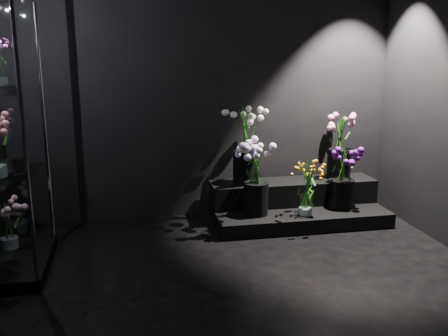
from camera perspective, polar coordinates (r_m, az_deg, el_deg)
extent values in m
plane|color=black|center=(3.55, 2.63, -15.46)|extent=(4.00, 4.00, 0.00)
plane|color=black|center=(5.08, -2.70, 9.88)|extent=(4.00, 0.00, 4.00)
cube|color=black|center=(5.15, 8.50, -5.30)|extent=(1.73, 0.77, 0.14)
cube|color=black|center=(5.27, 7.87, -2.68)|extent=(1.73, 0.38, 0.24)
cube|color=black|center=(4.40, -23.02, -9.98)|extent=(0.57, 0.95, 0.09)
cube|color=white|center=(4.17, -23.97, -0.36)|extent=(0.51, 0.89, 0.01)
cylinder|color=white|center=(4.90, 9.35, -4.19)|extent=(0.14, 0.14, 0.20)
cylinder|color=black|center=(4.85, 3.66, -3.50)|extent=(0.24, 0.24, 0.32)
cylinder|color=black|center=(5.18, 13.22, -2.88)|extent=(0.25, 0.25, 0.29)
cylinder|color=black|center=(5.04, 2.42, 0.08)|extent=(0.24, 0.24, 0.33)
cylinder|color=black|center=(5.40, 13.00, 0.51)|extent=(0.25, 0.25, 0.31)
cylinder|color=white|center=(4.54, -23.39, -6.85)|extent=(0.15, 0.15, 0.27)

